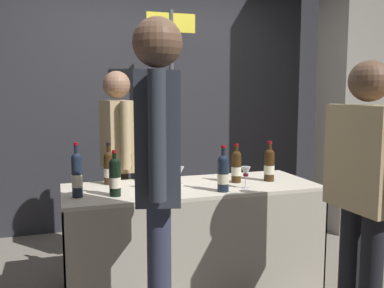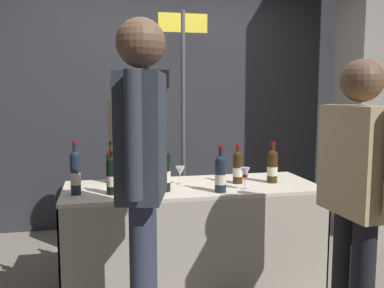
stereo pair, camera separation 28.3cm
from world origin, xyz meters
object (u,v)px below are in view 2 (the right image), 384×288
at_px(vendor_presenter, 125,150).
at_px(booth_signpost, 183,101).
at_px(display_bottle_0, 272,166).
at_px(taster_foreground_right, 357,184).
at_px(flower_vase, 155,164).
at_px(concrete_pillar, 370,63).
at_px(tasting_table, 192,217).
at_px(wine_glass_near_vendor, 180,171).
at_px(wine_glass_mid, 245,174).
at_px(featured_wine_bottle, 112,175).

xyz_separation_m(vendor_presenter, booth_signpost, (0.61, 0.57, 0.39)).
xyz_separation_m(display_bottle_0, taster_foreground_right, (0.07, -0.95, 0.06)).
bearing_deg(vendor_presenter, flower_vase, 19.22).
bearing_deg(display_bottle_0, booth_signpost, 109.82).
relative_size(concrete_pillar, vendor_presenter, 2.15).
distance_m(flower_vase, taster_foreground_right, 1.49).
distance_m(display_bottle_0, taster_foreground_right, 0.95).
height_order(tasting_table, flower_vase, flower_vase).
bearing_deg(taster_foreground_right, wine_glass_near_vendor, 32.49).
relative_size(vendor_presenter, taster_foreground_right, 1.00).
bearing_deg(wine_glass_near_vendor, display_bottle_0, -8.24).
height_order(wine_glass_near_vendor, wine_glass_mid, wine_glass_mid).
relative_size(featured_wine_bottle, display_bottle_0, 0.99).
xyz_separation_m(featured_wine_bottle, taster_foreground_right, (1.23, -0.83, 0.06)).
distance_m(concrete_pillar, vendor_presenter, 2.56).
relative_size(display_bottle_0, flower_vase, 0.76).
bearing_deg(taster_foreground_right, flower_vase, 35.01).
bearing_deg(booth_signpost, flower_vase, -112.74).
relative_size(wine_glass_near_vendor, wine_glass_mid, 0.85).
bearing_deg(booth_signpost, concrete_pillar, -10.43).
xyz_separation_m(tasting_table, vendor_presenter, (-0.44, 0.61, 0.43)).
height_order(featured_wine_bottle, taster_foreground_right, taster_foreground_right).
xyz_separation_m(concrete_pillar, vendor_presenter, (-2.43, -0.23, -0.76)).
distance_m(concrete_pillar, wine_glass_mid, 2.13).
relative_size(concrete_pillar, wine_glass_near_vendor, 26.51).
bearing_deg(tasting_table, booth_signpost, 81.95).
xyz_separation_m(tasting_table, featured_wine_bottle, (-0.57, -0.15, 0.36)).
distance_m(display_bottle_0, wine_glass_near_vendor, 0.68).
bearing_deg(taster_foreground_right, booth_signpost, 10.29).
bearing_deg(vendor_presenter, concrete_pillar, 89.02).
bearing_deg(display_bottle_0, vendor_presenter, 148.61).
relative_size(concrete_pillar, taster_foreground_right, 2.15).
relative_size(wine_glass_mid, flower_vase, 0.38).
height_order(concrete_pillar, taster_foreground_right, concrete_pillar).
xyz_separation_m(featured_wine_bottle, wine_glass_mid, (0.90, -0.05, -0.02)).
relative_size(tasting_table, taster_foreground_right, 1.13).
height_order(vendor_presenter, booth_signpost, booth_signpost).
bearing_deg(tasting_table, wine_glass_mid, -30.26).
relative_size(display_bottle_0, wine_glass_near_vendor, 2.34).
xyz_separation_m(tasting_table, booth_signpost, (0.17, 1.18, 0.82)).
height_order(wine_glass_mid, booth_signpost, booth_signpost).
relative_size(display_bottle_0, vendor_presenter, 0.19).
height_order(wine_glass_near_vendor, taster_foreground_right, taster_foreground_right).
height_order(wine_glass_mid, vendor_presenter, vendor_presenter).
bearing_deg(booth_signpost, tasting_table, -98.05).
distance_m(wine_glass_near_vendor, booth_signpost, 1.24).
relative_size(display_bottle_0, taster_foreground_right, 0.19).
relative_size(wine_glass_mid, taster_foreground_right, 0.10).
height_order(flower_vase, vendor_presenter, vendor_presenter).
distance_m(display_bottle_0, flower_vase, 0.88).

